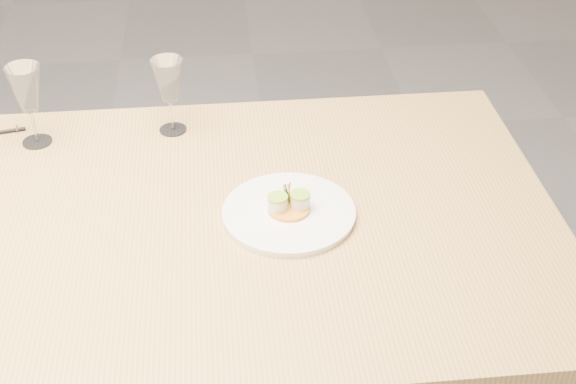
{
  "coord_description": "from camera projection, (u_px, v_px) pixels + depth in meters",
  "views": [
    {
      "loc": [
        0.47,
        -1.39,
        1.81
      ],
      "look_at": [
        0.61,
        0.01,
        0.8
      ],
      "focal_mm": 50.0,
      "sensor_mm": 36.0,
      "label": 1
    }
  ],
  "objects": [
    {
      "name": "wine_glass_3",
      "position": [
        168.0,
        82.0,
        1.95
      ],
      "size": [
        0.08,
        0.08,
        0.2
      ],
      "color": "white",
      "rests_on": "dining_table"
    },
    {
      "name": "dinner_plate",
      "position": [
        289.0,
        212.0,
        1.74
      ],
      "size": [
        0.29,
        0.29,
        0.07
      ],
      "rotation": [
        0.0,
        0.0,
        -0.3
      ],
      "color": "white",
      "rests_on": "dining_table"
    },
    {
      "name": "dining_table",
      "position": [
        10.0,
        255.0,
        1.74
      ],
      "size": [
        2.4,
        1.0,
        0.75
      ],
      "color": "tan",
      "rests_on": "ground"
    },
    {
      "name": "wine_glass_2",
      "position": [
        26.0,
        91.0,
        1.9
      ],
      "size": [
        0.08,
        0.08,
        0.21
      ],
      "color": "white",
      "rests_on": "dining_table"
    }
  ]
}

